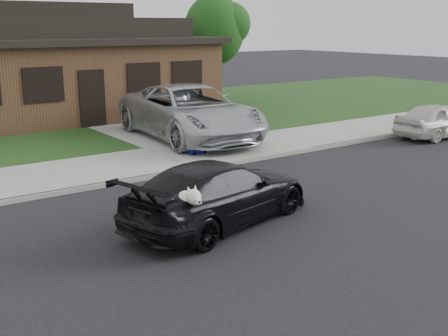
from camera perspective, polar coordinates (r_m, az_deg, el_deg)
ground at (r=10.71m, az=-10.06°, el=-7.19°), size 120.00×120.00×0.00m
sidewalk at (r=15.17m, az=-18.27°, el=-1.04°), size 60.00×3.00×0.12m
curb at (r=13.79m, az=-16.38°, el=-2.40°), size 60.00×0.12×0.12m
driveway at (r=21.95m, az=-7.24°, el=4.19°), size 4.50×13.00×0.14m
sedan at (r=11.20m, az=-0.55°, el=-2.53°), size 4.73×2.85×1.28m
minivan at (r=19.05m, az=-3.45°, el=5.70°), size 3.51×6.70×1.80m
white_compact at (r=21.38m, az=21.10°, el=4.57°), size 3.73×1.68×1.24m
recycling_bin at (r=16.91m, az=-3.01°, el=3.09°), size 0.58×0.62×0.95m
house at (r=25.48m, az=-16.87°, el=9.77°), size 12.60×8.60×4.65m
tree_1 at (r=28.58m, az=-0.63°, el=13.97°), size 3.15×3.00×5.25m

